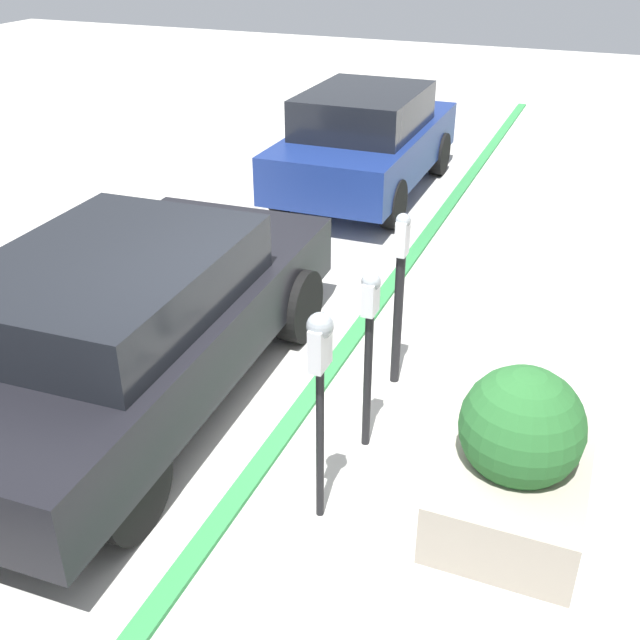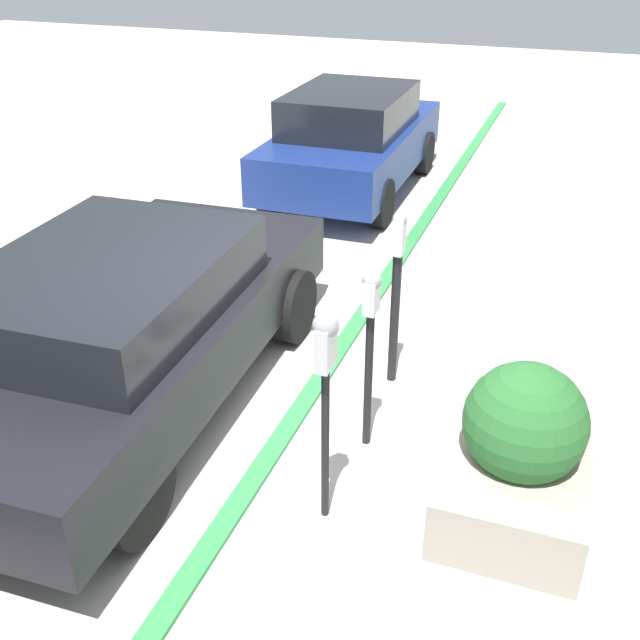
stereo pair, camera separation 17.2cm
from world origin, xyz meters
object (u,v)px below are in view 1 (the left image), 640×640
Objects in this scene: parked_car_middle at (128,319)px; parked_car_rear at (366,140)px; parking_meter_middle at (400,285)px; parking_meter_second at (369,330)px; parking_meter_nearest at (320,367)px; planter_box at (517,459)px.

parked_car_middle is 1.15× the size of parked_car_rear.
parking_meter_middle reaches higher than parked_car_middle.
parking_meter_second is 0.95m from parking_meter_middle.
parking_meter_nearest is 0.40× the size of parked_car_rear.
planter_box is at bearing -67.14° from parking_meter_nearest.
parked_car_rear is (5.80, -0.08, 0.03)m from parked_car_middle.
parked_car_middle is (-1.07, 1.99, -0.19)m from parking_meter_middle.
parking_meter_second is (0.87, -0.04, -0.19)m from parking_meter_nearest.
parking_meter_second is 6.01m from parked_car_rear.
parking_meter_middle is (1.82, 0.02, -0.26)m from parking_meter_nearest.
planter_box is (-0.35, -1.18, -0.56)m from parking_meter_second.
parked_car_middle is at bearing 85.89° from planter_box.
parking_meter_second is 0.94× the size of parking_meter_middle.
parking_meter_second is 0.37× the size of parked_car_rear.
parking_meter_middle is at bearing -158.54° from parked_car_rear.
parking_meter_nearest is 1.07× the size of parking_meter_second.
parking_meter_nearest is 6.83m from parked_car_rear.
parking_meter_middle reaches higher than parked_car_rear.
parking_meter_second reaches higher than parked_car_middle.
parking_meter_middle is 2.27m from parked_car_middle.
parking_meter_nearest is 1.13× the size of planter_box.
planter_box is 6.81m from parked_car_rear.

